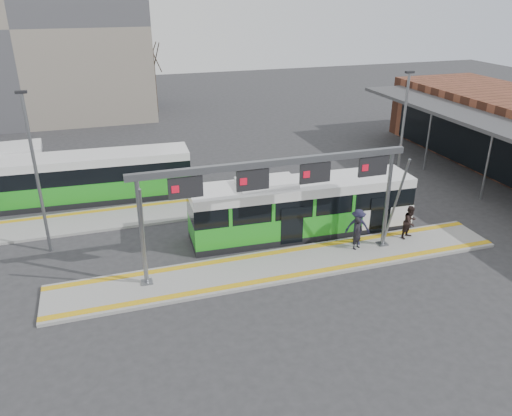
{
  "coord_description": "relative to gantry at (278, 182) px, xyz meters",
  "views": [
    {
      "loc": [
        -7.67,
        -19.41,
        12.29
      ],
      "look_at": [
        -0.48,
        3.0,
        1.87
      ],
      "focal_mm": 35.0,
      "sensor_mm": 36.0,
      "label": 1
    }
  ],
  "objects": [
    {
      "name": "platform_second",
      "position": [
        -3.65,
        7.75,
        -4.22
      ],
      "size": [
        20.0,
        3.0,
        0.15
      ],
      "primitive_type": "cube",
      "color": "gray",
      "rests_on": "ground"
    },
    {
      "name": "lamp_west",
      "position": [
        -10.46,
        4.8,
        -0.01
      ],
      "size": [
        0.5,
        0.25,
        8.1
      ],
      "color": "slate",
      "rests_on": "ground"
    },
    {
      "name": "hero_bus",
      "position": [
        2.44,
        2.83,
        -2.79
      ],
      "size": [
        12.08,
        3.02,
        3.3
      ],
      "rotation": [
        0.0,
        0.0,
        -0.04
      ],
      "color": "black",
      "rests_on": "ground"
    },
    {
      "name": "passenger_a",
      "position": [
        4.37,
        0.09,
        -3.29
      ],
      "size": [
        0.75,
        0.67,
        1.71
      ],
      "primitive_type": "imported",
      "rotation": [
        0.0,
        0.0,
        0.53
      ],
      "color": "black",
      "rests_on": "platform_main"
    },
    {
      "name": "tactile_main",
      "position": [
        0.35,
        -0.25,
        -4.14
      ],
      "size": [
        22.0,
        2.65,
        0.02
      ],
      "color": "gold",
      "rests_on": "platform_main"
    },
    {
      "name": "ground",
      "position": [
        0.35,
        -0.25,
        -4.3
      ],
      "size": [
        120.0,
        120.0,
        0.0
      ],
      "primitive_type": "plane",
      "color": "#2D2D30",
      "rests_on": "ground"
    },
    {
      "name": "platform_main",
      "position": [
        0.35,
        -0.25,
        -4.22
      ],
      "size": [
        22.0,
        3.0,
        0.15
      ],
      "primitive_type": "cube",
      "color": "gray",
      "rests_on": "ground"
    },
    {
      "name": "passenger_b",
      "position": [
        7.58,
        0.34,
        -3.26
      ],
      "size": [
        1.06,
        0.96,
        1.79
      ],
      "primitive_type": "imported",
      "rotation": [
        0.0,
        0.0,
        0.39
      ],
      "color": "black",
      "rests_on": "platform_main"
    },
    {
      "name": "tree_mid",
      "position": [
        -1.19,
        34.42,
        1.33
      ],
      "size": [
        1.4,
        1.4,
        7.42
      ],
      "color": "#382B21",
      "rests_on": "ground"
    },
    {
      "name": "lamp_east",
      "position": [
        9.97,
        5.46,
        -0.1
      ],
      "size": [
        0.5,
        0.25,
        7.92
      ],
      "color": "slate",
      "rests_on": "ground"
    },
    {
      "name": "gantry",
      "position": [
        0.0,
        0.0,
        0.0
      ],
      "size": [
        13.0,
        1.68,
        5.2
      ],
      "color": "slate",
      "rests_on": "platform_main"
    },
    {
      "name": "tree_left",
      "position": [
        -2.44,
        32.29,
        2.57
      ],
      "size": [
        1.4,
        1.4,
        9.06
      ],
      "color": "#382B21",
      "rests_on": "ground"
    },
    {
      "name": "apartment_block",
      "position": [
        -13.65,
        35.75,
        4.91
      ],
      "size": [
        24.5,
        12.5,
        18.4
      ],
      "color": "gray",
      "rests_on": "ground"
    },
    {
      "name": "bg_bus_green",
      "position": [
        -8.1,
        11.16,
        -2.83
      ],
      "size": [
        11.99,
        3.09,
        2.97
      ],
      "rotation": [
        0.0,
        0.0,
        -0.05
      ],
      "color": "black",
      "rests_on": "ground"
    },
    {
      "name": "tactile_second",
      "position": [
        -3.65,
        8.9,
        -4.14
      ],
      "size": [
        20.0,
        0.35,
        0.02
      ],
      "color": "gold",
      "rests_on": "platform_second"
    },
    {
      "name": "passenger_c",
      "position": [
        4.6,
        0.5,
        -3.18
      ],
      "size": [
        1.44,
        1.17,
        1.94
      ],
      "primitive_type": "imported",
      "rotation": [
        0.0,
        0.0,
        -0.43
      ],
      "color": "#201E37",
      "rests_on": "platform_main"
    }
  ]
}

